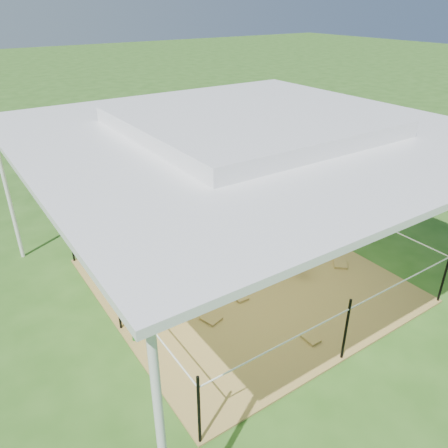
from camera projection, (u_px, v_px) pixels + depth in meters
ground at (243, 280)px, 7.60m from camera, size 90.00×90.00×0.00m
hay_patch at (243, 280)px, 7.59m from camera, size 4.60×4.60×0.03m
canopy_tent at (247, 128)px, 6.36m from camera, size 6.30×6.30×2.90m
rope_fence at (244, 249)px, 7.30m from camera, size 4.54×4.54×1.00m
straw_bale at (155, 299)px, 6.76m from camera, size 0.90×0.51×0.39m
dark_cloth at (154, 288)px, 6.66m from camera, size 0.97×0.56×0.05m
woman at (157, 258)px, 6.48m from camera, size 0.28×0.40×1.05m
green_bottle at (134, 333)px, 6.18m from camera, size 0.07×0.07×0.24m
pony at (234, 236)px, 7.90m from camera, size 1.22×0.56×1.02m
pink_hat at (235, 207)px, 7.63m from camera, size 0.32×0.32×0.15m
foal at (303, 264)px, 7.57m from camera, size 0.92×0.66×0.46m
trash_barrel at (235, 137)px, 13.99m from camera, size 0.72×0.72×0.85m
picnic_table_near at (129, 140)px, 13.85m from camera, size 1.85×1.34×0.77m
picnic_table_far at (218, 113)px, 17.05m from camera, size 2.08×1.60×0.81m
distant_person at (166, 127)px, 14.12m from camera, size 0.70×0.58×1.34m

